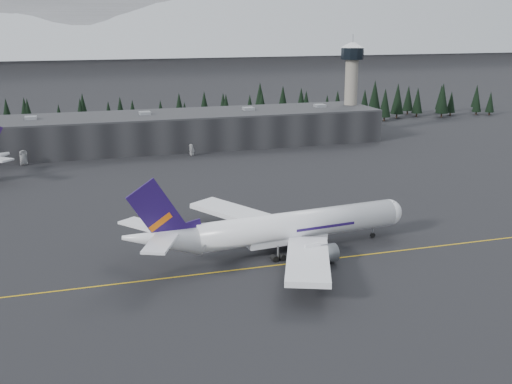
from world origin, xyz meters
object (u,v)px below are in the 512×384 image
object	(u,v)px
control_tower	(351,78)
jet_main	(275,229)
gse_vehicle_b	(192,154)
gse_vehicle_a	(24,163)
terminal	(172,130)

from	to	relation	value
control_tower	jet_main	xyz separation A→B (m)	(-75.77, -123.21, -18.23)
jet_main	gse_vehicle_b	world-z (taller)	jet_main
control_tower	gse_vehicle_b	size ratio (longest dim) A/B	8.88
jet_main	gse_vehicle_a	size ratio (longest dim) A/B	12.13
terminal	jet_main	distance (m)	120.21
terminal	gse_vehicle_b	world-z (taller)	terminal
terminal	control_tower	distance (m)	76.98
control_tower	gse_vehicle_a	bearing A→B (deg)	-170.83
jet_main	control_tower	bearing A→B (deg)	52.40
control_tower	gse_vehicle_a	xyz separation A→B (m)	(-127.85, -20.64, -22.69)
gse_vehicle_a	jet_main	bearing A→B (deg)	-80.46
terminal	gse_vehicle_a	xyz separation A→B (m)	(-52.85, -17.64, -5.59)
gse_vehicle_a	gse_vehicle_b	size ratio (longest dim) A/B	1.21
terminal	gse_vehicle_b	xyz separation A→B (m)	(3.41, -19.05, -5.58)
terminal	gse_vehicle_b	bearing A→B (deg)	-79.84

